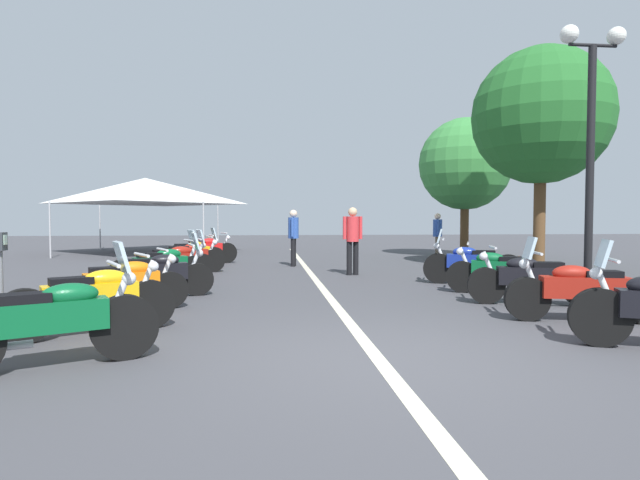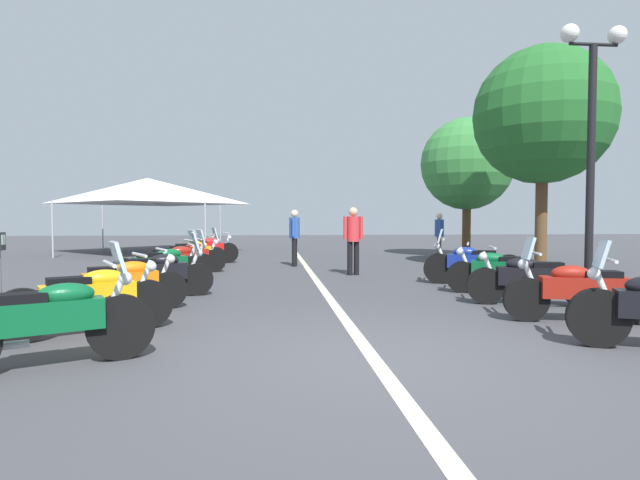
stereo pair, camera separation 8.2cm
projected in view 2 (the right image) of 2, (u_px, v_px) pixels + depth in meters
ground_plane at (375, 361)px, 5.15m from camera, size 80.00×80.00×0.00m
lane_centre_stripe at (317, 282)px, 11.59m from camera, size 25.43×0.16×0.01m
motorcycle_left_row_0 at (49, 320)px, 4.85m from camera, size 1.05×1.89×1.23m
motorcycle_left_row_1 at (90, 299)px, 6.27m from camera, size 1.15×1.90×1.00m
motorcycle_left_row_2 at (122, 284)px, 7.79m from camera, size 1.06×1.90×0.98m
motorcycle_left_row_3 at (156, 273)px, 9.25m from camera, size 0.87×2.10×1.20m
motorcycle_left_row_4 at (162, 265)px, 10.58m from camera, size 1.10×1.93×1.22m
motorcycle_left_row_5 at (175, 260)px, 12.05m from camera, size 1.01×1.84×1.19m
motorcycle_left_row_6 at (189, 256)px, 13.41m from camera, size 0.93×1.94×0.99m
motorcycle_left_row_7 at (193, 253)px, 14.80m from camera, size 0.86×1.94×1.20m
motorcycle_left_row_8 at (206, 249)px, 16.20m from camera, size 1.06×2.09×1.01m
motorcycle_right_row_1 at (582, 290)px, 7.01m from camera, size 0.86×2.14×1.20m
motorcycle_right_row_2 at (532, 279)px, 8.42m from camera, size 0.90×2.10×0.99m
motorcycle_right_row_3 at (499, 271)px, 9.67m from camera, size 1.00×1.91×0.99m
motorcycle_right_row_4 at (472, 263)px, 11.10m from camera, size 0.98×2.08×1.23m
street_lamp_twin_globe at (592, 113)px, 8.99m from camera, size 0.32×1.22×4.90m
traffic_cone_1 at (519, 270)px, 11.45m from camera, size 0.36×0.36×0.61m
bystander_0 at (439, 232)px, 17.91m from camera, size 0.52×0.32×1.66m
bystander_1 at (294, 233)px, 15.38m from camera, size 0.52×0.32×1.73m
bystander_2 at (353, 235)px, 12.96m from camera, size 0.32×0.52×1.75m
roadside_tree_0 at (467, 164)px, 19.07m from camera, size 3.49×3.49×5.29m
roadside_tree_1 at (543, 116)px, 13.93m from camera, size 3.79×3.79×6.22m
event_tent at (148, 191)px, 21.50m from camera, size 6.17×6.17×3.20m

